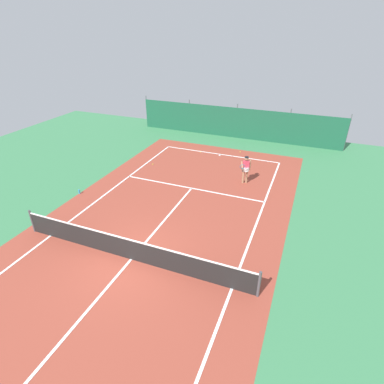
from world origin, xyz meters
TOP-DOWN VIEW (x-y plane):
  - ground_plane at (0.00, 0.00)m, footprint 36.00×36.00m
  - court_surface at (0.00, 0.00)m, footprint 11.02×26.60m
  - tennis_net at (0.00, 0.00)m, footprint 10.12×0.10m
  - back_fence at (-0.00, 16.36)m, footprint 16.30×0.98m
  - tennis_player at (2.61, 8.17)m, footprint 0.57×0.83m
  - tennis_ball_near_player at (-1.45, 11.73)m, footprint 0.07×0.07m
  - tennis_ball_midcourt at (-3.63, 8.53)m, footprint 0.07×0.07m
  - tennis_ball_by_sideline at (1.20, 12.82)m, footprint 0.07×0.07m
  - water_bottle at (-5.48, 3.54)m, footprint 0.08×0.08m

SIDE VIEW (x-z plane):
  - ground_plane at x=0.00m, z-range 0.00..0.00m
  - court_surface at x=0.00m, z-range 0.00..0.01m
  - tennis_ball_near_player at x=-1.45m, z-range 0.00..0.07m
  - tennis_ball_midcourt at x=-3.63m, z-range 0.00..0.07m
  - tennis_ball_by_sideline at x=1.20m, z-range 0.00..0.07m
  - water_bottle at x=-5.48m, z-range 0.00..0.24m
  - tennis_net at x=0.00m, z-range -0.04..1.06m
  - back_fence at x=0.00m, z-range -0.68..2.02m
  - tennis_player at x=2.61m, z-range 0.14..1.78m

